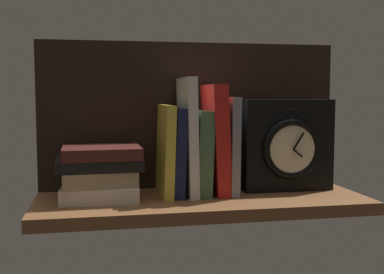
{
  "coord_description": "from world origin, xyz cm",
  "views": [
    {
      "loc": [
        -21.44,
        -98.1,
        21.55
      ],
      "look_at": [
        -1.31,
        3.95,
        12.36
      ],
      "focal_mm": 45.31,
      "sensor_mm": 36.0,
      "label": 1
    }
  ],
  "objects": [
    {
      "name": "ground_plane",
      "position": [
        0.0,
        0.0,
        -1.25
      ],
      "size": [
        68.83,
        25.38,
        2.5
      ],
      "primitive_type": "cube",
      "color": "brown"
    },
    {
      "name": "back_panel",
      "position": [
        0.0,
        12.09,
        16.69
      ],
      "size": [
        68.83,
        1.2,
        33.37
      ],
      "primitive_type": "cube",
      "color": "black",
      "rests_on": "ground_plane"
    },
    {
      "name": "book_yellow_seinlanguage",
      "position": [
        -7.09,
        3.95,
        9.65
      ],
      "size": [
        2.64,
        15.08,
        19.35
      ],
      "primitive_type": "cube",
      "rotation": [
        0.0,
        0.03,
        0.0
      ],
      "color": "gold",
      "rests_on": "ground_plane"
    },
    {
      "name": "book_navy_bierce",
      "position": [
        -4.7,
        3.95,
        9.35
      ],
      "size": [
        3.08,
        12.82,
        18.77
      ],
      "primitive_type": "cube",
      "rotation": [
        0.0,
        0.05,
        0.0
      ],
      "color": "#192147",
      "rests_on": "ground_plane"
    },
    {
      "name": "book_white_catcher",
      "position": [
        -2.3,
        3.95,
        12.55
      ],
      "size": [
        2.47,
        14.64,
        25.14
      ],
      "primitive_type": "cube",
      "rotation": [
        0.0,
        -0.02,
        0.0
      ],
      "color": "silver",
      "rests_on": "ground_plane"
    },
    {
      "name": "book_green_romantic",
      "position": [
        0.56,
        3.95,
        9.04
      ],
      "size": [
        3.83,
        12.48,
        18.18
      ],
      "primitive_type": "cube",
      "rotation": [
        0.0,
        0.04,
        0.0
      ],
      "color": "#476B44",
      "rests_on": "ground_plane"
    },
    {
      "name": "book_red_requiem",
      "position": [
        3.99,
        3.95,
        11.86
      ],
      "size": [
        4.23,
        13.25,
        23.84
      ],
      "primitive_type": "cube",
      "rotation": [
        0.0,
        -0.05,
        0.0
      ],
      "color": "red",
      "rests_on": "ground_plane"
    },
    {
      "name": "book_gray_chess",
      "position": [
        6.76,
        3.95,
        10.48
      ],
      "size": [
        2.05,
        13.76,
        20.97
      ],
      "primitive_type": "cube",
      "rotation": [
        0.0,
        0.01,
        0.0
      ],
      "color": "gray",
      "rests_on": "ground_plane"
    },
    {
      "name": "framed_clock",
      "position": [
        20.38,
        3.67,
        10.13
      ],
      "size": [
        20.4,
        7.12,
        20.4
      ],
      "color": "black",
      "rests_on": "ground_plane"
    },
    {
      "name": "book_stack_side",
      "position": [
        -20.97,
        1.64,
        5.59
      ],
      "size": [
        17.59,
        13.91,
        10.9
      ],
      "color": "beige",
      "rests_on": "ground_plane"
    }
  ]
}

